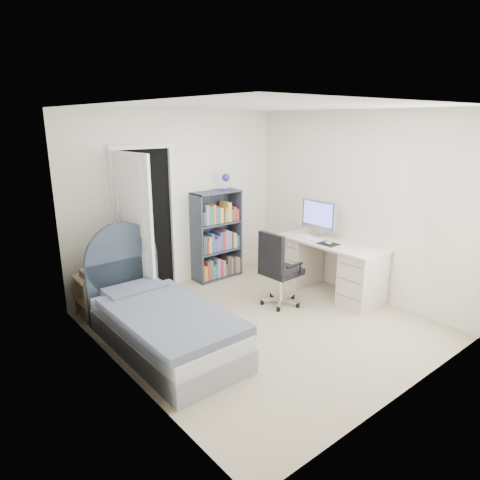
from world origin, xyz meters
TOP-DOWN VIEW (x-y plane):
  - room_shell at (0.00, 0.00)m, footprint 3.50×3.70m
  - door at (-0.79, 1.51)m, footprint 0.92×0.83m
  - bed at (-1.17, 0.31)m, footprint 0.94×1.98m
  - nightstand at (-1.44, 1.51)m, footprint 0.42×0.42m
  - floor_lamp at (-0.96, 1.60)m, footprint 0.21×0.21m
  - bookcase at (0.56, 1.63)m, footprint 0.75×0.32m
  - desk at (1.39, 0.14)m, footprint 0.62×1.55m
  - office_chair at (0.52, 0.28)m, footprint 0.52×0.53m

SIDE VIEW (x-z plane):
  - bed at x=-1.17m, z-range -0.33..0.88m
  - nightstand at x=-1.44m, z-range 0.10..0.71m
  - desk at x=1.39m, z-range -0.22..1.05m
  - office_chair at x=0.52m, z-range 0.05..1.05m
  - floor_lamp at x=-0.96m, z-range -0.14..1.34m
  - bookcase at x=0.56m, z-range -0.19..1.41m
  - door at x=-0.79m, z-range 0.00..2.06m
  - room_shell at x=0.00m, z-range -0.05..2.55m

